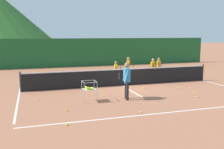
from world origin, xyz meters
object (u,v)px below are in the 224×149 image
object	(u,v)px
tennis_ball_4	(141,112)
tennis_ball_5	(103,95)
student_2	(153,67)
tennis_ball_1	(67,125)
tennis_net	(122,77)
student_1	(129,65)
tennis_ball_9	(190,88)
tennis_ball_8	(117,89)
student_0	(116,68)
tennis_ball_3	(144,88)
tennis_ball_10	(178,88)
tennis_ball_7	(194,93)
student_3	(159,65)
tennis_ball_6	(38,100)
tennis_ball_11	(66,110)
instructor	(127,77)
ball_cart	(89,88)
tennis_ball_0	(197,97)

from	to	relation	value
tennis_ball_4	tennis_ball_5	bearing A→B (deg)	101.68
student_2	tennis_ball_1	xyz separation A→B (m)	(-6.64, -7.16, -0.77)
tennis_net	student_1	size ratio (longest dim) A/B	8.07
tennis_ball_1	tennis_ball_9	bearing A→B (deg)	27.09
tennis_ball_8	tennis_net	bearing A→B (deg)	58.24
student_0	tennis_ball_4	distance (m)	7.32
tennis_ball_3	tennis_ball_10	size ratio (longest dim) A/B	1.00
student_2	tennis_ball_7	xyz separation A→B (m)	(-0.04, -4.59, -0.77)
student_1	tennis_ball_3	distance (m)	3.94
tennis_ball_5	tennis_ball_8	size ratio (longest dim) A/B	1.00
student_3	tennis_ball_6	world-z (taller)	student_3
student_2	tennis_ball_4	size ratio (longest dim) A/B	19.72
tennis_net	tennis_ball_11	xyz separation A→B (m)	(-3.69, -3.99, -0.47)
tennis_ball_3	tennis_ball_6	bearing A→B (deg)	-170.74
tennis_ball_9	tennis_ball_7	bearing A→B (deg)	-114.34
tennis_ball_1	tennis_ball_7	size ratio (longest dim) A/B	1.00
tennis_ball_1	tennis_ball_5	distance (m)	4.13
student_0	tennis_ball_7	bearing A→B (deg)	-65.10
tennis_ball_8	tennis_ball_9	world-z (taller)	same
student_1	student_2	size ratio (longest dim) A/B	1.02
instructor	student_3	distance (m)	7.51
tennis_ball_3	tennis_ball_8	bearing A→B (deg)	170.97
instructor	tennis_ball_10	bearing A→B (deg)	21.65
student_1	tennis_ball_11	world-z (taller)	student_1
tennis_ball_11	tennis_ball_4	bearing A→B (deg)	-23.39
instructor	tennis_ball_11	bearing A→B (deg)	-161.12
student_1	tennis_ball_8	distance (m)	4.19
tennis_ball_1	tennis_ball_8	bearing A→B (deg)	54.64
tennis_ball_11	tennis_ball_8	bearing A→B (deg)	44.42
tennis_ball_1	tennis_ball_10	distance (m)	7.67
student_2	tennis_ball_8	distance (m)	4.23
instructor	tennis_ball_9	size ratio (longest dim) A/B	24.63
tennis_ball_5	tennis_ball_7	distance (m)	4.48
tennis_ball_8	tennis_ball_3	bearing A→B (deg)	-9.03
tennis_net	ball_cart	distance (m)	3.87
instructor	tennis_ball_4	distance (m)	2.33
student_3	tennis_ball_9	xyz separation A→B (m)	(-0.66, -4.83, -0.71)
student_3	tennis_ball_9	bearing A→B (deg)	-97.80
tennis_ball_4	tennis_ball_10	size ratio (longest dim) A/B	1.00
tennis_net	student_3	distance (m)	4.78
student_0	ball_cart	size ratio (longest dim) A/B	1.33
tennis_net	tennis_ball_6	bearing A→B (deg)	-156.08
instructor	tennis_ball_4	size ratio (longest dim) A/B	24.63
tennis_ball_3	instructor	bearing A→B (deg)	-132.60
tennis_ball_7	tennis_ball_8	bearing A→B (deg)	147.36
tennis_ball_0	tennis_ball_3	bearing A→B (deg)	121.50
tennis_net	tennis_ball_10	size ratio (longest dim) A/B	162.00
student_1	tennis_ball_0	distance (m)	6.49
tennis_ball_8	tennis_ball_0	bearing A→B (deg)	-42.89
student_1	tennis_ball_7	distance (m)	5.88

